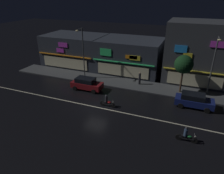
# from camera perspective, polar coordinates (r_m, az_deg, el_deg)

# --- Properties ---
(ground_plane) EXTENTS (140.00, 140.00, 0.00)m
(ground_plane) POSITION_cam_1_polar(r_m,az_deg,el_deg) (24.24, -4.66, -5.57)
(ground_plane) COLOR black
(lane_divider_stripe) EXTENTS (32.98, 0.16, 0.01)m
(lane_divider_stripe) POSITION_cam_1_polar(r_m,az_deg,el_deg) (24.24, -4.66, -5.55)
(lane_divider_stripe) COLOR beige
(lane_divider_stripe) RESTS_ON ground
(sidewalk_far) EXTENTS (34.71, 3.68, 0.14)m
(sidewalk_far) POSITION_cam_1_polar(r_m,az_deg,el_deg) (30.55, 1.70, 1.35)
(sidewalk_far) COLOR #424447
(sidewalk_far) RESTS_ON ground
(storefront_left_block) EXTENTS (8.96, 6.68, 8.73)m
(storefront_left_block) POSITION_cam_1_polar(r_m,az_deg,el_deg) (32.42, 22.90, 8.83)
(storefront_left_block) COLOR #383A3F
(storefront_left_block) RESTS_ON ground
(storefront_center_block) EXTENTS (10.66, 7.45, 5.41)m
(storefront_center_block) POSITION_cam_1_polar(r_m,az_deg,el_deg) (38.76, -10.16, 10.21)
(storefront_center_block) COLOR #2D333D
(storefront_center_block) RESTS_ON ground
(storefront_right_block) EXTENTS (10.27, 7.94, 5.36)m
(storefront_right_block) POSITION_cam_1_polar(r_m,az_deg,el_deg) (34.80, 5.06, 8.79)
(storefront_right_block) COLOR #2D333D
(storefront_right_block) RESTS_ON ground
(streetlamp_west) EXTENTS (0.44, 1.64, 7.52)m
(streetlamp_west) POSITION_cam_1_polar(r_m,az_deg,el_deg) (31.01, -8.21, 10.23)
(streetlamp_west) COLOR #47494C
(streetlamp_west) RESTS_ON sidewalk_far
(streetlamp_mid) EXTENTS (0.44, 1.64, 7.47)m
(streetlamp_mid) POSITION_cam_1_polar(r_m,az_deg,el_deg) (28.07, 26.44, 6.27)
(streetlamp_mid) COLOR #47494C
(streetlamp_mid) RESTS_ON sidewalk_far
(pedestrian_on_sidewalk) EXTENTS (0.32, 0.32, 1.82)m
(pedestrian_on_sidewalk) POSITION_cam_1_polar(r_m,az_deg,el_deg) (29.67, 7.70, 2.34)
(pedestrian_on_sidewalk) COLOR #232328
(pedestrian_on_sidewalk) RESTS_ON sidewalk_far
(street_tree) EXTENTS (2.37, 2.37, 5.01)m
(street_tree) POSITION_cam_1_polar(r_m,az_deg,el_deg) (27.63, 19.37, 5.92)
(street_tree) COLOR #473323
(street_tree) RESTS_ON sidewalk_far
(parked_car_near_kerb) EXTENTS (4.30, 1.98, 1.67)m
(parked_car_near_kerb) POSITION_cam_1_polar(r_m,az_deg,el_deg) (25.63, 21.84, -3.43)
(parked_car_near_kerb) COLOR navy
(parked_car_near_kerb) RESTS_ON ground
(parked_car_trailing) EXTENTS (4.30, 1.98, 1.67)m
(parked_car_trailing) POSITION_cam_1_polar(r_m,az_deg,el_deg) (28.30, -7.09, 0.95)
(parked_car_trailing) COLOR maroon
(parked_car_trailing) RESTS_ON ground
(motorcycle_lead) EXTENTS (1.90, 0.60, 1.52)m
(motorcycle_lead) POSITION_cam_1_polar(r_m,az_deg,el_deg) (23.96, -1.37, -4.13)
(motorcycle_lead) COLOR black
(motorcycle_lead) RESTS_ON ground
(motorcycle_following) EXTENTS (1.90, 0.60, 1.52)m
(motorcycle_following) POSITION_cam_1_polar(r_m,az_deg,el_deg) (19.89, 19.99, -12.60)
(motorcycle_following) COLOR black
(motorcycle_following) RESTS_ON ground
(traffic_cone) EXTENTS (0.36, 0.36, 0.55)m
(traffic_cone) POSITION_cam_1_polar(r_m,az_deg,el_deg) (30.44, -8.82, 1.38)
(traffic_cone) COLOR orange
(traffic_cone) RESTS_ON ground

